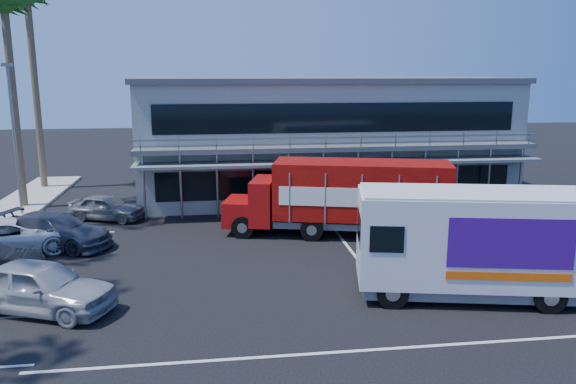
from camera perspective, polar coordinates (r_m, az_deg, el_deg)
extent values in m
plane|color=black|center=(21.80, 3.05, -8.47)|extent=(120.00, 120.00, 0.00)
cube|color=#9FA799|center=(35.94, 3.40, 5.47)|extent=(22.00, 10.00, 7.00)
cube|color=#515454|center=(35.70, 3.48, 11.30)|extent=(22.40, 10.40, 0.30)
cube|color=#515454|center=(30.50, 5.41, 4.43)|extent=(22.00, 1.20, 0.25)
cube|color=gray|center=(29.90, 5.67, 5.24)|extent=(22.00, 0.08, 0.90)
cube|color=slate|center=(30.31, 5.51, 3.04)|extent=(22.00, 1.80, 0.15)
cube|color=black|center=(31.38, 5.10, 0.95)|extent=(20.00, 0.06, 1.60)
cube|color=black|center=(30.89, 5.23, 7.52)|extent=(20.00, 0.06, 1.60)
cylinder|color=brown|center=(34.84, -26.01, 7.37)|extent=(0.44, 0.44, 11.00)
sphere|color=#1C4D16|center=(34.95, -26.91, 16.70)|extent=(1.10, 1.10, 1.10)
cylinder|color=brown|center=(40.18, -24.20, 8.73)|extent=(0.44, 0.44, 12.00)
cylinder|color=gray|center=(32.92, -26.01, 4.53)|extent=(0.14, 0.14, 8.00)
cube|color=gray|center=(32.72, -26.67, 11.48)|extent=(0.50, 0.25, 0.18)
cube|color=#A40D0D|center=(27.36, -4.81, -1.96)|extent=(1.96, 2.57, 1.22)
cube|color=#A40D0D|center=(27.03, -2.51, -0.89)|extent=(1.63, 2.71, 2.13)
cube|color=black|center=(26.89, -2.52, 0.37)|extent=(0.60, 2.10, 0.71)
cube|color=#A4140A|center=(26.52, 7.48, 0.22)|extent=(8.50, 4.52, 2.64)
cube|color=slate|center=(26.89, 7.39, -3.06)|extent=(8.41, 4.15, 0.30)
cube|color=white|center=(25.29, 7.49, -0.60)|extent=(7.24, 1.93, 0.86)
cube|color=white|center=(27.79, 7.47, 0.56)|extent=(7.24, 1.93, 0.86)
cylinder|color=black|center=(26.37, -4.64, -3.60)|extent=(1.09, 0.54, 1.06)
cylinder|color=black|center=(28.48, -3.73, -2.39)|extent=(1.09, 0.54, 1.06)
cylinder|color=black|center=(25.92, 2.43, -3.85)|extent=(1.09, 0.54, 1.06)
cylinder|color=black|center=(28.07, 2.81, -2.60)|extent=(1.09, 0.54, 1.06)
cylinder|color=black|center=(26.01, 13.23, -4.12)|extent=(1.09, 0.54, 1.06)
cylinder|color=black|center=(28.15, 12.77, -2.85)|extent=(1.09, 0.54, 1.06)
cube|color=silver|center=(20.13, 18.19, -4.43)|extent=(8.04, 4.15, 3.07)
cube|color=slate|center=(20.66, 17.88, -8.95)|extent=(7.69, 3.83, 0.38)
cube|color=black|center=(19.46, 7.29, -3.46)|extent=(0.50, 2.12, 1.04)
cube|color=silver|center=(19.76, 18.49, -0.07)|extent=(7.88, 4.07, 0.09)
cube|color=#3E0D7B|center=(19.08, 21.74, -4.91)|extent=(3.86, 0.84, 1.64)
cube|color=#3E0D7B|center=(21.54, 19.66, -2.86)|extent=(3.86, 0.84, 1.64)
cube|color=#F2590C|center=(19.41, 21.49, -8.01)|extent=(3.86, 0.83, 0.27)
cylinder|color=black|center=(19.08, 10.58, -10.05)|extent=(1.09, 0.49, 1.05)
cylinder|color=black|center=(21.24, 9.91, -7.69)|extent=(1.09, 0.49, 1.05)
cylinder|color=black|center=(20.28, 25.08, -9.68)|extent=(1.09, 0.49, 1.05)
cylinder|color=black|center=(22.32, 22.99, -7.52)|extent=(1.09, 0.49, 1.05)
imported|color=#A1A3A8|center=(20.11, -23.90, -8.77)|extent=(5.37, 3.73, 1.70)
imported|color=white|center=(26.83, -26.23, -4.06)|extent=(5.97, 4.06, 1.52)
imported|color=#343946|center=(26.99, -22.65, -3.63)|extent=(5.70, 4.08, 1.53)
imported|color=slate|center=(30.98, -17.96, -1.50)|extent=(4.26, 2.88, 1.35)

